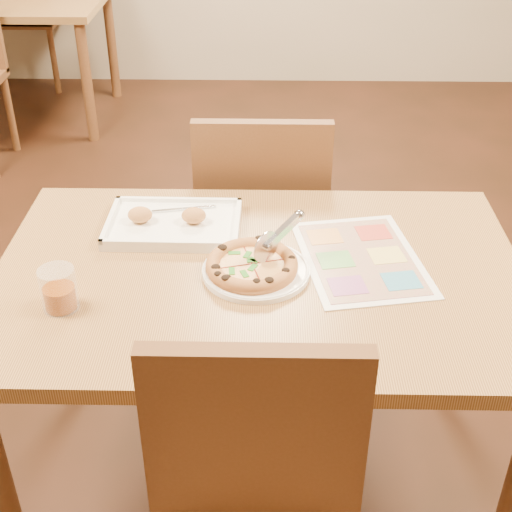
{
  "coord_description": "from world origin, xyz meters",
  "views": [
    {
      "loc": [
        0.02,
        -1.44,
        1.69
      ],
      "look_at": [
        -0.01,
        -0.01,
        0.77
      ],
      "focal_mm": 50.0,
      "sensor_mm": 36.0,
      "label": 1
    }
  ],
  "objects_px": {
    "plate": "(256,271)",
    "appetizer_tray": "(173,224)",
    "menu": "(361,258)",
    "glass_tumbler": "(59,292)",
    "chair_far": "(262,207)",
    "pizza": "(252,265)",
    "dining_table": "(259,299)",
    "bg_chair_far": "(22,4)",
    "pizza_cutter": "(277,236)"
  },
  "relations": [
    {
      "from": "plate",
      "to": "appetizer_tray",
      "type": "xyz_separation_m",
      "value": [
        -0.23,
        0.21,
        0.01
      ]
    },
    {
      "from": "plate",
      "to": "menu",
      "type": "xyz_separation_m",
      "value": [
        0.26,
        0.07,
        -0.0
      ]
    },
    {
      "from": "glass_tumbler",
      "to": "chair_far",
      "type": "bearing_deg",
      "value": 59.67
    },
    {
      "from": "chair_far",
      "to": "pizza",
      "type": "xyz_separation_m",
      "value": [
        -0.02,
        -0.62,
        0.18
      ]
    },
    {
      "from": "appetizer_tray",
      "to": "menu",
      "type": "relative_size",
      "value": 0.89
    },
    {
      "from": "dining_table",
      "to": "appetizer_tray",
      "type": "xyz_separation_m",
      "value": [
        -0.23,
        0.2,
        0.1
      ]
    },
    {
      "from": "chair_far",
      "to": "pizza",
      "type": "relative_size",
      "value": 2.1
    },
    {
      "from": "bg_chair_far",
      "to": "plate",
      "type": "relative_size",
      "value": 1.8
    },
    {
      "from": "pizza_cutter",
      "to": "appetizer_tray",
      "type": "distance_m",
      "value": 0.33
    },
    {
      "from": "plate",
      "to": "appetizer_tray",
      "type": "relative_size",
      "value": 0.74
    },
    {
      "from": "plate",
      "to": "pizza_cutter",
      "type": "xyz_separation_m",
      "value": [
        0.05,
        0.04,
        0.08
      ]
    },
    {
      "from": "dining_table",
      "to": "bg_chair_far",
      "type": "height_order",
      "value": "bg_chair_far"
    },
    {
      "from": "pizza_cutter",
      "to": "dining_table",
      "type": "bearing_deg",
      "value": 163.0
    },
    {
      "from": "pizza_cutter",
      "to": "glass_tumbler",
      "type": "distance_m",
      "value": 0.52
    },
    {
      "from": "pizza",
      "to": "appetizer_tray",
      "type": "height_order",
      "value": "appetizer_tray"
    },
    {
      "from": "glass_tumbler",
      "to": "bg_chair_far",
      "type": "bearing_deg",
      "value": 108.45
    },
    {
      "from": "bg_chair_far",
      "to": "plate",
      "type": "distance_m",
      "value": 3.68
    },
    {
      "from": "pizza",
      "to": "glass_tumbler",
      "type": "bearing_deg",
      "value": -161.44
    },
    {
      "from": "pizza",
      "to": "menu",
      "type": "xyz_separation_m",
      "value": [
        0.27,
        0.07,
        -0.02
      ]
    },
    {
      "from": "dining_table",
      "to": "pizza",
      "type": "bearing_deg",
      "value": -137.68
    },
    {
      "from": "chair_far",
      "to": "menu",
      "type": "xyz_separation_m",
      "value": [
        0.25,
        -0.55,
        0.16
      ]
    },
    {
      "from": "bg_chair_far",
      "to": "menu",
      "type": "bearing_deg",
      "value": 119.74
    },
    {
      "from": "pizza_cutter",
      "to": "glass_tumbler",
      "type": "bearing_deg",
      "value": 154.92
    },
    {
      "from": "dining_table",
      "to": "glass_tumbler",
      "type": "bearing_deg",
      "value": -160.28
    },
    {
      "from": "dining_table",
      "to": "pizza_cutter",
      "type": "distance_m",
      "value": 0.18
    },
    {
      "from": "dining_table",
      "to": "menu",
      "type": "distance_m",
      "value": 0.27
    },
    {
      "from": "pizza",
      "to": "appetizer_tray",
      "type": "relative_size",
      "value": 0.63
    },
    {
      "from": "plate",
      "to": "pizza_cutter",
      "type": "relative_size",
      "value": 2.18
    },
    {
      "from": "dining_table",
      "to": "pizza",
      "type": "height_order",
      "value": "pizza"
    },
    {
      "from": "dining_table",
      "to": "chair_far",
      "type": "relative_size",
      "value": 2.77
    },
    {
      "from": "bg_chair_far",
      "to": "appetizer_tray",
      "type": "height_order",
      "value": "bg_chair_far"
    },
    {
      "from": "pizza",
      "to": "menu",
      "type": "bearing_deg",
      "value": 14.87
    },
    {
      "from": "appetizer_tray",
      "to": "menu",
      "type": "xyz_separation_m",
      "value": [
        0.49,
        -0.14,
        -0.01
      ]
    },
    {
      "from": "dining_table",
      "to": "pizza",
      "type": "xyz_separation_m",
      "value": [
        -0.02,
        -0.02,
        0.11
      ]
    },
    {
      "from": "bg_chair_far",
      "to": "pizza_cutter",
      "type": "xyz_separation_m",
      "value": [
        1.64,
        -3.28,
        0.24
      ]
    },
    {
      "from": "dining_table",
      "to": "menu",
      "type": "relative_size",
      "value": 3.27
    },
    {
      "from": "chair_far",
      "to": "bg_chair_far",
      "type": "distance_m",
      "value": 3.14
    },
    {
      "from": "plate",
      "to": "glass_tumbler",
      "type": "distance_m",
      "value": 0.46
    },
    {
      "from": "dining_table",
      "to": "glass_tumbler",
      "type": "xyz_separation_m",
      "value": [
        -0.45,
        -0.16,
        0.13
      ]
    },
    {
      "from": "glass_tumbler",
      "to": "menu",
      "type": "bearing_deg",
      "value": 17.14
    },
    {
      "from": "dining_table",
      "to": "pizza_cutter",
      "type": "height_order",
      "value": "pizza_cutter"
    },
    {
      "from": "pizza_cutter",
      "to": "appetizer_tray",
      "type": "bearing_deg",
      "value": 102.6
    },
    {
      "from": "chair_far",
      "to": "plate",
      "type": "xyz_separation_m",
      "value": [
        -0.01,
        -0.61,
        0.16
      ]
    },
    {
      "from": "bg_chair_far",
      "to": "pizza_cutter",
      "type": "height_order",
      "value": "bg_chair_far"
    },
    {
      "from": "chair_far",
      "to": "appetizer_tray",
      "type": "height_order",
      "value": "chair_far"
    },
    {
      "from": "plate",
      "to": "appetizer_tray",
      "type": "distance_m",
      "value": 0.31
    },
    {
      "from": "pizza_cutter",
      "to": "menu",
      "type": "distance_m",
      "value": 0.23
    },
    {
      "from": "pizza",
      "to": "glass_tumbler",
      "type": "height_order",
      "value": "glass_tumbler"
    },
    {
      "from": "dining_table",
      "to": "pizza",
      "type": "relative_size",
      "value": 5.8
    },
    {
      "from": "dining_table",
      "to": "appetizer_tray",
      "type": "height_order",
      "value": "appetizer_tray"
    }
  ]
}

